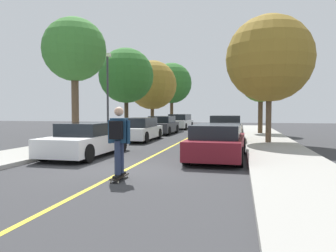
{
  "coord_description": "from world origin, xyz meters",
  "views": [
    {
      "loc": [
        3.27,
        -8.92,
        1.73
      ],
      "look_at": [
        0.12,
        4.99,
        1.06
      ],
      "focal_mm": 34.37,
      "sensor_mm": 36.0,
      "label": 1
    }
  ],
  "objects": [
    {
      "name": "street_tree_left_far",
      "position": [
        -4.67,
        19.61,
        4.11
      ],
      "size": [
        4.48,
        4.48,
        6.22
      ],
      "color": "#4C3823",
      "rests_on": "sidewalk_left"
    },
    {
      "name": "parked_car_right_nearest",
      "position": [
        2.47,
        2.74,
        0.63
      ],
      "size": [
        2.01,
        4.68,
        1.26
      ],
      "color": "maroon",
      "rests_on": "ground"
    },
    {
      "name": "skateboarder",
      "position": [
        0.33,
        -1.47,
        1.09
      ],
      "size": [
        0.58,
        0.7,
        1.73
      ],
      "color": "black",
      "rests_on": "skateboard"
    },
    {
      "name": "parked_car_right_near",
      "position": [
        2.48,
        9.42,
        0.73
      ],
      "size": [
        1.87,
        4.59,
        1.48
      ],
      "color": "#BCAD89",
      "rests_on": "ground"
    },
    {
      "name": "parked_car_left_farthest",
      "position": [
        -2.47,
        21.63,
        0.71
      ],
      "size": [
        2.08,
        4.5,
        1.43
      ],
      "color": "white",
      "rests_on": "ground"
    },
    {
      "name": "sidewalk_right",
      "position": [
        4.81,
        0.0,
        0.07
      ],
      "size": [
        2.57,
        56.0,
        0.14
      ],
      "primitive_type": "cube",
      "color": "#9E9B93",
      "rests_on": "ground"
    },
    {
      "name": "skateboard",
      "position": [
        0.33,
        -1.43,
        0.09
      ],
      "size": [
        0.23,
        0.84,
        0.1
      ],
      "color": "black",
      "rests_on": "ground"
    },
    {
      "name": "street_tree_left_near",
      "position": [
        -4.67,
        12.73,
        4.23
      ],
      "size": [
        3.87,
        3.87,
        6.03
      ],
      "color": "#3D2D1E",
      "rests_on": "sidewalk_left"
    },
    {
      "name": "street_tree_right_near",
      "position": [
        4.67,
        15.21,
        3.79
      ],
      "size": [
        2.87,
        2.87,
        5.11
      ],
      "color": "#4C3823",
      "rests_on": "sidewalk_right"
    },
    {
      "name": "street_tree_right_nearest",
      "position": [
        4.67,
        8.19,
        4.38
      ],
      "size": [
        4.37,
        4.37,
        6.43
      ],
      "color": "brown",
      "rests_on": "sidewalk_right"
    },
    {
      "name": "parked_car_left_near",
      "position": [
        -2.48,
        8.94,
        0.66
      ],
      "size": [
        1.85,
        4.45,
        1.34
      ],
      "color": "white",
      "rests_on": "ground"
    },
    {
      "name": "ground",
      "position": [
        0.0,
        0.0,
        0.0
      ],
      "size": [
        80.0,
        80.0,
        0.0
      ],
      "primitive_type": "plane",
      "color": "#353538"
    },
    {
      "name": "street_tree_left_nearest",
      "position": [
        -4.67,
        5.49,
        4.69
      ],
      "size": [
        3.08,
        3.08,
        6.14
      ],
      "color": "brown",
      "rests_on": "sidewalk_left"
    },
    {
      "name": "parked_car_left_far",
      "position": [
        -2.48,
        14.55,
        0.66
      ],
      "size": [
        1.85,
        4.17,
        1.35
      ],
      "color": "#38383D",
      "rests_on": "ground"
    },
    {
      "name": "center_line",
      "position": [
        0.0,
        4.0,
        0.0
      ],
      "size": [
        0.12,
        39.2,
        0.01
      ],
      "primitive_type": "cube",
      "color": "gold",
      "rests_on": "ground"
    },
    {
      "name": "parked_car_left_nearest",
      "position": [
        -2.47,
        2.42,
        0.63
      ],
      "size": [
        1.92,
        4.47,
        1.27
      ],
      "color": "white",
      "rests_on": "ground"
    },
    {
      "name": "street_tree_left_farthest",
      "position": [
        -4.67,
        28.1,
        4.99
      ],
      "size": [
        4.71,
        4.71,
        7.22
      ],
      "color": "#4C3823",
      "rests_on": "sidewalk_left"
    },
    {
      "name": "streetlamp",
      "position": [
        -4.23,
        8.44,
        2.98
      ],
      "size": [
        0.36,
        0.24,
        4.9
      ],
      "color": "#38383D",
      "rests_on": "sidewalk_left"
    }
  ]
}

